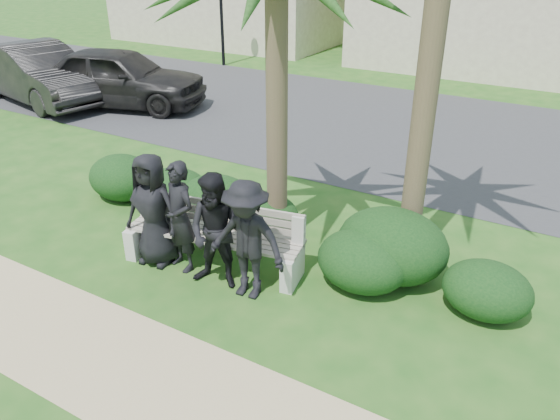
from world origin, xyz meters
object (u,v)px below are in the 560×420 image
at_px(car_b, 39,73).
at_px(car_a, 119,77).
at_px(park_bench, 214,241).
at_px(man_d, 247,241).
at_px(man_c, 217,232).
at_px(man_a, 153,210).
at_px(man_b, 180,217).

bearing_deg(car_b, car_a, -59.33).
height_order(park_bench, car_b, car_b).
height_order(park_bench, man_d, man_d).
distance_m(man_c, car_a, 9.75).
height_order(man_a, man_d, man_a).
bearing_deg(car_b, park_bench, -104.12).
distance_m(man_b, man_c, 0.74).
bearing_deg(man_a, car_b, 143.85).
relative_size(man_a, car_a, 0.35).
relative_size(car_a, car_b, 0.97).
bearing_deg(man_c, car_b, 143.85).
height_order(man_c, man_d, man_d).
xyz_separation_m(man_b, car_b, (-9.40, 4.97, -0.01)).
height_order(man_b, car_b, man_b).
xyz_separation_m(man_a, man_c, (1.18, -0.04, -0.02)).
height_order(man_d, car_a, man_d).
height_order(man_d, car_b, man_d).
bearing_deg(park_bench, man_c, -57.48).
height_order(man_b, car_a, man_b).
xyz_separation_m(car_a, car_b, (-2.37, -0.82, -0.01)).
xyz_separation_m(park_bench, man_d, (0.84, -0.37, 0.43)).
bearing_deg(man_d, man_c, 175.25).
bearing_deg(man_d, man_b, 170.52).
bearing_deg(man_b, man_c, 8.34).
bearing_deg(man_b, man_d, 11.45).
relative_size(man_a, man_c, 1.02).
xyz_separation_m(man_d, car_a, (-8.25, 5.89, -0.02)).
distance_m(park_bench, car_b, 10.86).
bearing_deg(man_c, car_a, 133.25).
xyz_separation_m(park_bench, car_a, (-7.41, 5.52, 0.41)).
distance_m(man_d, car_b, 11.76).
relative_size(park_bench, man_b, 1.66).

